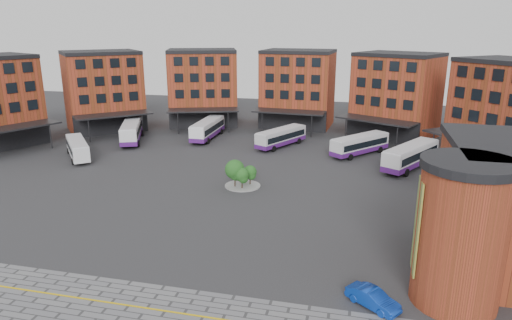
% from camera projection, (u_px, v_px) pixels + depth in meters
% --- Properties ---
extents(ground, '(160.00, 160.00, 0.00)m').
position_uv_depth(ground, '(192.00, 224.00, 45.50)').
color(ground, '#28282B').
rests_on(ground, ground).
extents(yellow_line, '(26.00, 0.15, 0.02)m').
position_uv_depth(yellow_line, '(147.00, 308.00, 31.99)').
color(yellow_line, gold).
rests_on(yellow_line, paving_zone).
extents(main_building, '(94.14, 42.48, 14.60)m').
position_uv_depth(main_building, '(244.00, 95.00, 80.17)').
color(main_building, '#9C3822').
rests_on(main_building, ground).
extents(tree_island, '(4.40, 4.40, 3.49)m').
position_uv_depth(tree_island, '(240.00, 173.00, 55.34)').
color(tree_island, gray).
rests_on(tree_island, ground).
extents(bus_a, '(8.10, 8.98, 2.79)m').
position_uv_depth(bus_a, '(78.00, 147.00, 67.66)').
color(bus_a, white).
rests_on(bus_a, ground).
extents(bus_b, '(7.10, 11.90, 3.32)m').
position_uv_depth(bus_b, '(131.00, 131.00, 77.32)').
color(bus_b, white).
rests_on(bus_b, ground).
extents(bus_c, '(2.91, 11.40, 3.21)m').
position_uv_depth(bus_c, '(208.00, 129.00, 79.32)').
color(bus_c, white).
rests_on(bus_c, ground).
extents(bus_d, '(7.02, 10.38, 2.95)m').
position_uv_depth(bus_d, '(281.00, 137.00, 74.13)').
color(bus_d, silver).
rests_on(bus_d, ground).
extents(bus_e, '(8.71, 9.87, 3.02)m').
position_uv_depth(bus_e, '(360.00, 144.00, 69.35)').
color(bus_e, silver).
rests_on(bus_e, ground).
extents(bus_f, '(8.30, 11.58, 3.33)m').
position_uv_depth(bus_f, '(411.00, 156.00, 62.79)').
color(bus_f, silver).
rests_on(bus_f, ground).
extents(blue_car, '(4.02, 3.46, 1.31)m').
position_uv_depth(blue_car, '(373.00, 298.00, 32.04)').
color(blue_car, '#0C33A2').
rests_on(blue_car, ground).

